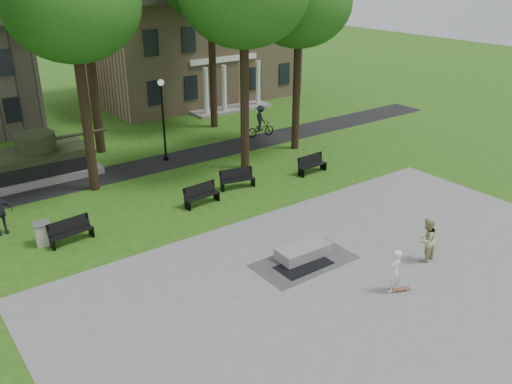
{
  "coord_description": "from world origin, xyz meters",
  "views": [
    {
      "loc": [
        -12.97,
        -14.94,
        10.78
      ],
      "look_at": [
        -0.02,
        2.68,
        1.4
      ],
      "focal_mm": 38.0,
      "sensor_mm": 36.0,
      "label": 1
    }
  ],
  "objects_px": {
    "skateboarder": "(394,271)",
    "cyclist": "(261,124)",
    "park_bench_0": "(71,230)",
    "trash_bin": "(43,233)",
    "concrete_block": "(304,251)",
    "friend_watching": "(426,240)"
  },
  "relations": [
    {
      "from": "skateboarder",
      "to": "trash_bin",
      "type": "relative_size",
      "value": 1.7
    },
    {
      "from": "skateboarder",
      "to": "park_bench_0",
      "type": "distance_m",
      "value": 13.03
    },
    {
      "from": "skateboarder",
      "to": "friend_watching",
      "type": "xyz_separation_m",
      "value": [
        2.67,
        0.71,
        0.08
      ]
    },
    {
      "from": "trash_bin",
      "to": "cyclist",
      "type": "bearing_deg",
      "value": 22.4
    },
    {
      "from": "skateboarder",
      "to": "cyclist",
      "type": "bearing_deg",
      "value": -121.5
    },
    {
      "from": "concrete_block",
      "to": "cyclist",
      "type": "distance_m",
      "value": 16.02
    },
    {
      "from": "friend_watching",
      "to": "cyclist",
      "type": "bearing_deg",
      "value": -113.08
    },
    {
      "from": "concrete_block",
      "to": "cyclist",
      "type": "xyz_separation_m",
      "value": [
        8.17,
        13.77,
        0.61
      ]
    },
    {
      "from": "skateboarder",
      "to": "cyclist",
      "type": "height_order",
      "value": "cyclist"
    },
    {
      "from": "skateboarder",
      "to": "cyclist",
      "type": "distance_m",
      "value": 18.94
    },
    {
      "from": "concrete_block",
      "to": "friend_watching",
      "type": "relative_size",
      "value": 1.22
    },
    {
      "from": "skateboarder",
      "to": "trash_bin",
      "type": "height_order",
      "value": "skateboarder"
    },
    {
      "from": "skateboarder",
      "to": "friend_watching",
      "type": "distance_m",
      "value": 2.76
    },
    {
      "from": "friend_watching",
      "to": "trash_bin",
      "type": "height_order",
      "value": "friend_watching"
    },
    {
      "from": "concrete_block",
      "to": "cyclist",
      "type": "relative_size",
      "value": 1.05
    },
    {
      "from": "cyclist",
      "to": "friend_watching",
      "type": "bearing_deg",
      "value": 175.24
    },
    {
      "from": "park_bench_0",
      "to": "trash_bin",
      "type": "height_order",
      "value": "park_bench_0"
    },
    {
      "from": "concrete_block",
      "to": "friend_watching",
      "type": "height_order",
      "value": "friend_watching"
    },
    {
      "from": "park_bench_0",
      "to": "skateboarder",
      "type": "bearing_deg",
      "value": -58.99
    },
    {
      "from": "skateboarder",
      "to": "trash_bin",
      "type": "distance_m",
      "value": 14.0
    },
    {
      "from": "park_bench_0",
      "to": "cyclist",
      "type": "bearing_deg",
      "value": 19.04
    },
    {
      "from": "skateboarder",
      "to": "friend_watching",
      "type": "relative_size",
      "value": 0.91
    }
  ]
}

